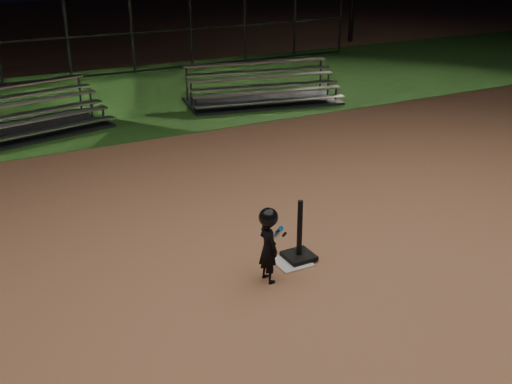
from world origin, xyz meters
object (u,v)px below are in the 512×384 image
object	(u,v)px
home_plate	(292,262)
bleacher_left	(13,127)
batting_tee	(299,248)
child_batter	(268,243)
bleacher_right	(262,95)

from	to	relation	value
home_plate	bleacher_left	bearing A→B (deg)	107.47
batting_tee	bleacher_left	distance (m)	8.08
home_plate	bleacher_left	xyz separation A→B (m)	(-2.42, 7.70, 0.19)
child_batter	bleacher_right	bearing A→B (deg)	-32.87
home_plate	batting_tee	distance (m)	0.22
bleacher_right	home_plate	bearing A→B (deg)	-105.05
batting_tee	bleacher_right	world-z (taller)	bleacher_right
home_plate	bleacher_left	distance (m)	8.08
batting_tee	child_batter	xyz separation A→B (m)	(-0.62, -0.27, 0.35)
child_batter	bleacher_left	xyz separation A→B (m)	(-1.94, 7.94, -0.33)
home_plate	bleacher_right	distance (m)	8.57
child_batter	bleacher_left	distance (m)	8.18
batting_tee	bleacher_left	world-z (taller)	bleacher_left
bleacher_left	batting_tee	bearing A→B (deg)	-84.90
child_batter	bleacher_left	size ratio (longest dim) A/B	0.23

